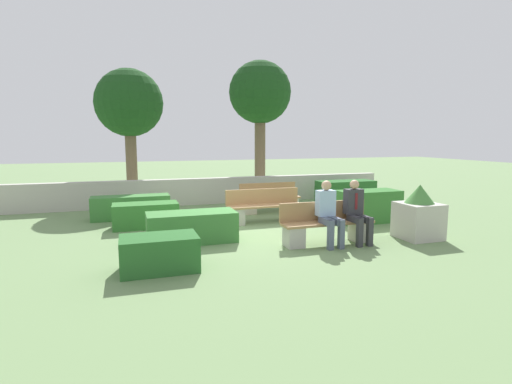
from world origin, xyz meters
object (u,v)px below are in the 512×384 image
at_px(person_seated_woman, 328,210).
at_px(tree_leftmost, 129,105).
at_px(bench_right_side, 265,209).
at_px(person_seated_man, 356,208).
at_px(bench_left_side, 270,201).
at_px(tree_center_left, 260,95).
at_px(planter_corner_left, 419,215).
at_px(bench_front, 327,227).

distance_m(person_seated_woman, tree_leftmost, 9.15).
distance_m(bench_right_side, person_seated_woman, 2.64).
distance_m(bench_right_side, person_seated_man, 2.85).
distance_m(person_seated_man, tree_leftmost, 9.45).
distance_m(bench_left_side, tree_leftmost, 6.39).
bearing_deg(bench_right_side, tree_center_left, 62.62).
relative_size(planter_corner_left, tree_leftmost, 0.26).
bearing_deg(person_seated_man, planter_corner_left, -4.29).
height_order(bench_right_side, tree_center_left, tree_center_left).
distance_m(person_seated_man, person_seated_woman, 0.67).
relative_size(bench_left_side, person_seated_woman, 1.33).
bearing_deg(tree_leftmost, tree_center_left, -1.02).
bearing_deg(planter_corner_left, bench_left_side, 117.46).
height_order(bench_left_side, tree_leftmost, tree_leftmost).
distance_m(person_seated_woman, tree_center_left, 8.51).
height_order(bench_front, person_seated_woman, person_seated_woman).
height_order(tree_leftmost, tree_center_left, tree_center_left).
distance_m(bench_left_side, bench_right_side, 1.45).
relative_size(person_seated_woman, tree_center_left, 0.26).
bearing_deg(planter_corner_left, person_seated_woman, 176.98).
distance_m(bench_front, bench_left_side, 3.73).
bearing_deg(tree_center_left, tree_leftmost, 178.98).
distance_m(bench_left_side, person_seated_man, 3.93).
bearing_deg(planter_corner_left, tree_center_left, 97.57).
height_order(bench_left_side, person_seated_man, person_seated_man).
xyz_separation_m(bench_left_side, bench_right_side, (-0.62, -1.30, 0.01)).
relative_size(person_seated_man, person_seated_woman, 0.99).
height_order(person_seated_man, planter_corner_left, person_seated_man).
xyz_separation_m(bench_front, planter_corner_left, (2.14, -0.26, 0.19)).
bearing_deg(bench_front, person_seated_man, -13.18).
distance_m(bench_front, tree_leftmost, 9.18).
bearing_deg(person_seated_man, tree_center_left, 86.57).
relative_size(bench_right_side, person_seated_woman, 1.51).
xyz_separation_m(bench_right_side, tree_center_left, (1.64, 5.26, 3.55)).
height_order(bench_front, tree_leftmost, tree_leftmost).
height_order(bench_left_side, bench_right_side, same).
distance_m(person_seated_woman, planter_corner_left, 2.21).
distance_m(bench_front, person_seated_man, 0.75).
xyz_separation_m(planter_corner_left, tree_center_left, (-1.05, 7.94, 3.36)).
xyz_separation_m(person_seated_man, planter_corner_left, (1.52, -0.11, -0.20)).
bearing_deg(person_seated_woman, bench_left_side, 88.19).
height_order(bench_right_side, planter_corner_left, planter_corner_left).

